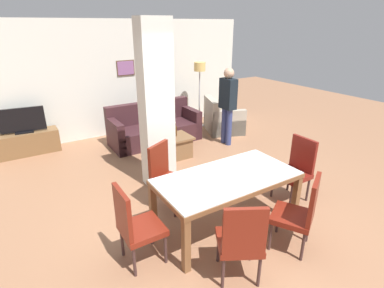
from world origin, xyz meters
The scene contains 17 objects.
ground_plane centered at (0.00, 0.00, 0.00)m, with size 18.00×18.00×0.00m, color #956648.
back_wall centered at (0.00, 4.45, 1.35)m, with size 7.20×0.09×2.70m.
divider_pillar centered at (-0.23, 1.58, 1.35)m, with size 0.50×0.33×2.70m.
dining_table centered at (0.00, 0.00, 0.62)m, with size 1.86×0.94×0.76m.
dining_chair_head_left centered at (-1.29, 0.00, 0.53)m, with size 0.46×0.46×0.99m.
dining_chair_near_right centered at (0.46, -0.81, 0.53)m, with size 0.63×0.63×0.99m.
dining_chair_far_left centered at (-0.46, 0.87, 0.53)m, with size 0.62×0.62×0.99m.
dining_chair_near_left centered at (-0.46, -0.82, 0.53)m, with size 0.63×0.63×0.99m.
dining_chair_head_right centered at (1.36, 0.00, 0.53)m, with size 0.46×0.46×0.99m.
sofa centered at (0.54, 3.39, 0.31)m, with size 2.05×0.85×0.90m.
armchair centered at (2.33, 3.14, 0.30)m, with size 1.12×1.17×0.86m.
coffee_table centered at (0.56, 2.37, 0.23)m, with size 0.58×0.57×0.45m.
bottle centered at (0.56, 2.41, 0.56)m, with size 0.07×0.07×0.30m.
tv_stand centered at (-2.06, 4.17, 0.24)m, with size 1.25×0.40×0.48m.
tv_screen centered at (-2.06, 4.17, 0.74)m, with size 0.87×0.24×0.53m.
floor_lamp centered at (2.07, 3.81, 1.41)m, with size 0.29×0.29×1.69m.
standing_person centered at (1.89, 2.40, 1.00)m, with size 0.23×0.38×1.72m.
Camera 1 is at (-2.21, -2.67, 2.60)m, focal length 28.00 mm.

